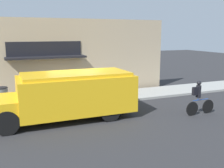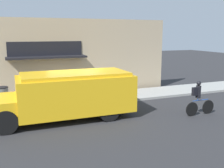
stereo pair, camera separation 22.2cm
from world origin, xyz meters
TOP-DOWN VIEW (x-y plane):
  - ground_plane at (0.00, 0.00)m, footprint 70.00×70.00m
  - sidewalk at (0.00, 1.18)m, footprint 28.00×2.37m
  - storefront at (-0.04, 2.76)m, footprint 13.31×1.07m
  - school_bus at (-0.81, -1.54)m, footprint 6.54×2.70m
  - cyclist at (4.85, -3.24)m, footprint 1.56×0.21m
  - trash_bin at (-3.32, 1.42)m, footprint 0.63×0.63m

SIDE VIEW (x-z plane):
  - ground_plane at x=0.00m, z-range 0.00..0.00m
  - sidewalk at x=0.00m, z-range 0.00..0.13m
  - trash_bin at x=-3.32m, z-range 0.13..1.04m
  - cyclist at x=4.85m, z-range -0.02..1.56m
  - school_bus at x=-0.81m, z-range 0.06..2.07m
  - storefront at x=-0.04m, z-range 0.01..4.48m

